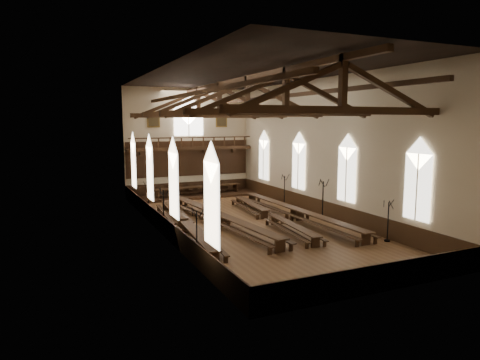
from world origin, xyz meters
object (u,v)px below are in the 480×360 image
Objects in this scene: candelabrum_right_near at (388,229)px; candelabrum_right_far at (284,196)px; refectory_row_d at (297,212)px; dais at (198,196)px; high_table at (198,187)px; refectory_row_a at (185,223)px; refectory_row_b at (218,216)px; candelabrum_right_mid at (323,207)px; candelabrum_left_mid at (164,217)px; refectory_row_c at (270,215)px; candelabrum_left_far at (148,205)px; candelabrum_left_near at (197,244)px.

candelabrum_right_far is at bearing 90.00° from candelabrum_right_near.
refectory_row_d is 1.30× the size of dais.
candelabrum_right_near reaches higher than high_table.
refectory_row_a is 1.69× the size of high_table.
dais is 19.45m from candelabrum_right_near.
candelabrum_right_mid reaches higher than refectory_row_b.
candelabrum_right_mid reaches higher than high_table.
candelabrum_right_far is (7.50, 4.08, 0.19)m from refectory_row_b.
refectory_row_b is 5.83× the size of candelabrum_right_far.
candelabrum_left_mid is 11.71m from candelabrum_right_far.
refectory_row_c is at bearing -83.40° from high_table.
refectory_row_a is 5.72m from candelabrum_left_far.
candelabrum_left_near is 11.30m from candelabrum_left_far.
refectory_row_b is 8.54m from candelabrum_right_far.
high_table is 3.21× the size of candelabrum_left_near.
refectory_row_d is 1.91m from candelabrum_right_mid.
candelabrum_left_far reaches higher than refectory_row_a.
high_table is at bearing 180.00° from dais.
candelabrum_left_mid reaches higher than candelabrum_left_far.
candelabrum_left_mid is (-5.89, -10.58, 0.73)m from dais.
refectory_row_d is 5.61× the size of candelabrum_left_near.
candelabrum_left_mid is (-3.60, 0.35, 0.23)m from refectory_row_b.
high_table is 3.26× the size of candelabrum_right_far.
candelabrum_right_near is at bearing -61.58° from refectory_row_c.
candelabrum_left_near is 0.97× the size of candelabrum_left_mid.
refectory_row_a is at bearing -112.51° from dais.
refectory_row_b is 7.63m from candelabrum_right_mid.
candelabrum_right_mid reaches higher than refectory_row_c.
refectory_row_a is at bearing 178.45° from refectory_row_d.
candelabrum_left_mid is at bearing 90.00° from candelabrum_left_near.
candelabrum_right_near is at bearing -7.48° from candelabrum_left_near.
refectory_row_d is at bearing -7.50° from candelabrum_left_mid.
dais is (-1.34, 11.56, -0.38)m from refectory_row_c.
candelabrum_right_mid is at bearing -10.49° from refectory_row_c.
candelabrum_right_near reaches higher than refectory_row_d.
candelabrum_right_near is at bearing -75.27° from refectory_row_d.
candelabrum_right_mid is at bearing -4.02° from refectory_row_a.
candelabrum_right_near is at bearing -74.44° from dais.
candelabrum_left_far is (-7.23, 5.60, 0.29)m from refectory_row_c.
refectory_row_a is at bearing -42.53° from candelabrum_left_mid.
candelabrum_left_mid is at bearing -161.40° from candelabrum_right_far.
refectory_row_c is at bearing -9.98° from refectory_row_b.
candelabrum_right_far reaches higher than candelabrum_right_near.
candelabrum_left_near is 0.92× the size of candelabrum_right_mid.
dais is 0.77m from high_table.
refectory_row_d is at bearing -73.96° from high_table.
refectory_row_a reaches higher than dais.
candelabrum_left_near reaches higher than candelabrum_right_far.
candelabrum_right_far is (5.21, -6.84, -0.08)m from high_table.
candelabrum_right_near is (3.87, -7.16, 0.26)m from refectory_row_c.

